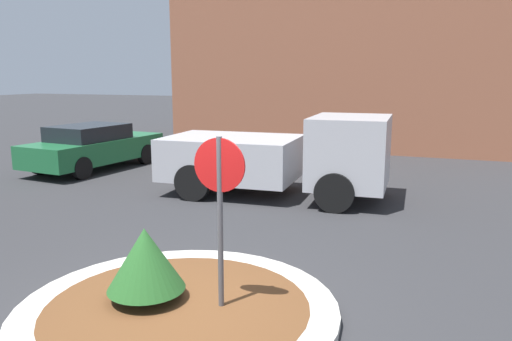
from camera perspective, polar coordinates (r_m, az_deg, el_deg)
The scene contains 7 objects.
ground_plane at distance 6.69m, azimuth -8.90°, elevation -15.99°, with size 120.00×120.00×0.00m, color #2D2D30.
traffic_island at distance 6.66m, azimuth -8.92°, elevation -15.49°, with size 4.10×4.10×0.13m.
stop_sign at distance 6.09m, azimuth -4.16°, elevation -2.77°, with size 0.66×0.07×2.29m.
island_shrub at distance 6.66m, azimuth -12.53°, elevation -9.82°, with size 1.01×1.01×0.96m.
utility_truck at distance 12.43m, azimuth 2.96°, elevation 1.68°, with size 5.64×2.63×2.05m.
storefront_building at distance 22.58m, azimuth 12.17°, elevation 12.75°, with size 15.49×6.07×7.68m.
parked_sedan_green at distance 16.91m, azimuth -18.05°, elevation 2.64°, with size 2.38×4.87×1.45m.
Camera 1 is at (2.99, -5.17, 3.01)m, focal length 35.00 mm.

